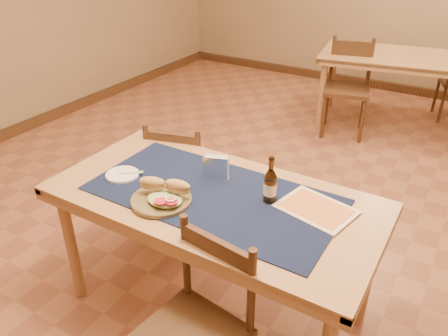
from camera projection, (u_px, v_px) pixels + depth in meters
The scene contains 14 objects.
room at pixel (290, 26), 2.38m from camera, with size 6.04×7.04×2.84m.
main_table at pixel (213, 209), 2.14m from camera, with size 1.60×0.80×0.75m.
placemat at pixel (213, 194), 2.10m from camera, with size 1.20×0.60×0.01m, color #101B3C.
baseboard at pixel (276, 226), 3.04m from camera, with size 6.00×7.00×0.10m.
back_table at pixel (408, 64), 4.35m from camera, with size 1.80×1.11×0.75m.
chair_main_far at pixel (182, 176), 2.88m from camera, with size 0.48×0.48×0.84m.
chair_main_near at pixel (196, 330), 1.77m from camera, with size 0.44×0.44×0.86m.
chair_back_near at pixel (347, 86), 4.31m from camera, with size 0.52×0.52×0.93m.
sandwich_plate at pixel (163, 196), 2.02m from camera, with size 0.29×0.29×0.11m.
side_plate at pixel (122, 174), 2.24m from camera, with size 0.17×0.17×0.01m.
fork at pixel (133, 173), 2.24m from camera, with size 0.11×0.09×0.00m.
beer_bottle at pixel (270, 185), 2.00m from camera, with size 0.06×0.06×0.23m.
napkin_holder at pixel (216, 168), 2.20m from camera, with size 0.15×0.09×0.12m.
menu_card at pixel (316, 208), 1.98m from camera, with size 0.37×0.31×0.01m.
Camera 1 is at (0.96, -2.28, 1.89)m, focal length 35.00 mm.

